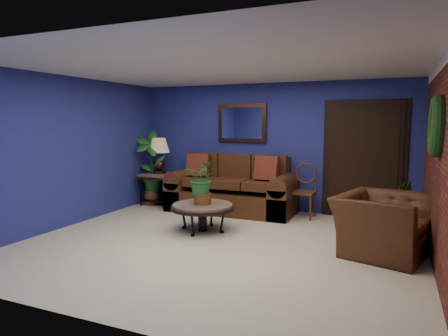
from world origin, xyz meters
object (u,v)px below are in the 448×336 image
at_px(sofa, 233,192).
at_px(armchair, 382,224).
at_px(end_table, 160,180).
at_px(coffee_table, 202,208).
at_px(table_lamp, 159,151).
at_px(side_chair, 304,187).

xyz_separation_m(sofa, armchair, (2.79, -1.61, 0.03)).
relative_size(sofa, end_table, 3.39).
height_order(sofa, end_table, sofa).
relative_size(sofa, armchair, 2.03).
height_order(sofa, coffee_table, sofa).
relative_size(sofa, table_lamp, 3.41).
bearing_deg(end_table, side_chair, 1.38).
height_order(coffee_table, side_chair, side_chair).
xyz_separation_m(side_chair, armchair, (1.39, -1.64, -0.17)).
bearing_deg(coffee_table, sofa, 93.72).
bearing_deg(sofa, armchair, -29.99).
bearing_deg(side_chair, armchair, -47.72).
relative_size(coffee_table, side_chair, 1.02).
bearing_deg(coffee_table, side_chair, 51.07).
relative_size(side_chair, armchair, 0.82).
height_order(coffee_table, table_lamp, table_lamp).
xyz_separation_m(coffee_table, table_lamp, (-1.76, 1.53, 0.75)).
distance_m(sofa, side_chair, 1.41).
height_order(end_table, side_chair, side_chair).
distance_m(end_table, side_chair, 3.06).
xyz_separation_m(coffee_table, armchair, (2.69, -0.04, 0.01)).
bearing_deg(coffee_table, end_table, 139.14).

